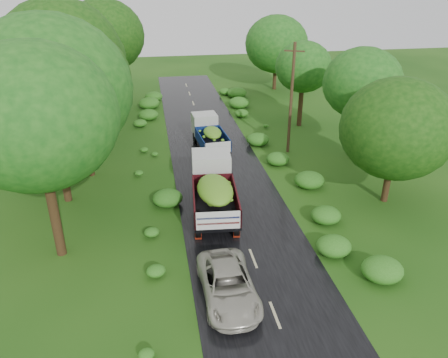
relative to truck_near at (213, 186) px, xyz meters
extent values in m
plane|color=#16430E|center=(1.23, -9.13, -1.61)|extent=(120.00, 120.00, 0.00)
cube|color=black|center=(1.23, -4.13, -1.60)|extent=(6.50, 80.00, 0.02)
cube|color=#BFB78C|center=(1.23, -9.13, -1.59)|extent=(0.12, 1.60, 0.00)
cube|color=#BFB78C|center=(1.23, -5.13, -1.59)|extent=(0.12, 1.60, 0.00)
cube|color=#BFB78C|center=(1.23, -1.13, -1.59)|extent=(0.12, 1.60, 0.00)
cube|color=#BFB78C|center=(1.23, 2.87, -1.59)|extent=(0.12, 1.60, 0.00)
cube|color=#BFB78C|center=(1.23, 6.87, -1.59)|extent=(0.12, 1.60, 0.00)
cube|color=#BFB78C|center=(1.23, 10.87, -1.59)|extent=(0.12, 1.60, 0.00)
cube|color=#BFB78C|center=(1.23, 14.87, -1.59)|extent=(0.12, 1.60, 0.00)
cube|color=#BFB78C|center=(1.23, 18.87, -1.59)|extent=(0.12, 1.60, 0.00)
cube|color=#BFB78C|center=(1.23, 22.87, -1.59)|extent=(0.12, 1.60, 0.00)
cube|color=#BFB78C|center=(1.23, 26.87, -1.59)|extent=(0.12, 1.60, 0.00)
cube|color=#BFB78C|center=(1.23, 30.87, -1.59)|extent=(0.12, 1.60, 0.00)
cube|color=black|center=(-0.03, -0.34, -0.92)|extent=(2.31, 6.09, 0.30)
cylinder|color=black|center=(-0.87, 1.91, -1.08)|extent=(0.38, 1.08, 1.06)
cylinder|color=black|center=(1.17, 1.74, -1.08)|extent=(0.38, 1.08, 1.06)
cylinder|color=black|center=(-1.16, -1.60, -1.08)|extent=(0.38, 1.08, 1.06)
cylinder|color=black|center=(0.88, -1.77, -1.08)|extent=(0.38, 1.08, 1.06)
cylinder|color=black|center=(-1.25, -2.68, -1.08)|extent=(0.38, 1.08, 1.06)
cylinder|color=black|center=(0.79, -2.85, -1.08)|extent=(0.38, 1.08, 1.06)
cube|color=maroon|center=(-1.28, -3.04, -1.31)|extent=(0.36, 0.07, 0.48)
cube|color=maroon|center=(0.76, -3.21, -1.31)|extent=(0.36, 0.07, 0.48)
cube|color=silver|center=(0.17, 2.04, 0.23)|extent=(2.50, 2.20, 2.01)
cube|color=black|center=(-0.12, -1.44, -0.69)|extent=(2.80, 4.74, 0.17)
cube|color=#490D13|center=(-1.29, -1.35, -0.10)|extent=(0.46, 4.54, 1.01)
cube|color=#490D13|center=(1.05, -1.54, -0.10)|extent=(0.46, 4.54, 1.01)
cube|color=#490D13|center=(0.06, 0.78, -0.10)|extent=(2.43, 0.29, 1.01)
cube|color=silver|center=(-0.30, -3.67, -0.10)|extent=(2.43, 0.29, 1.01)
ellipsoid|color=#4F8C19|center=(-0.12, -1.44, 0.53)|extent=(2.35, 3.98, 1.06)
cube|color=black|center=(1.14, 9.54, -1.04)|extent=(1.91, 5.06, 0.25)
cylinder|color=black|center=(0.15, 11.27, -1.17)|extent=(0.32, 0.90, 0.88)
cylinder|color=black|center=(1.85, 11.41, -1.17)|extent=(0.32, 0.90, 0.88)
cylinder|color=black|center=(0.38, 8.35, -1.17)|extent=(0.32, 0.90, 0.88)
cylinder|color=black|center=(2.08, 8.49, -1.17)|extent=(0.32, 0.90, 0.88)
cylinder|color=black|center=(0.45, 7.45, -1.17)|extent=(0.32, 0.90, 0.88)
cylinder|color=black|center=(2.16, 7.59, -1.17)|extent=(0.32, 0.90, 0.88)
cube|color=maroon|center=(0.48, 7.16, -1.36)|extent=(0.30, 0.06, 0.40)
cube|color=maroon|center=(2.18, 7.29, -1.36)|extent=(0.30, 0.06, 0.40)
cube|color=silver|center=(0.99, 11.52, -0.08)|extent=(2.07, 1.82, 1.67)
cube|color=black|center=(1.22, 8.62, -0.85)|extent=(2.32, 3.93, 0.14)
cube|color=navy|center=(0.24, 8.54, -0.36)|extent=(0.37, 3.78, 0.84)
cube|color=navy|center=(2.19, 8.70, -0.36)|extent=(0.37, 3.78, 0.84)
cube|color=navy|center=(1.07, 10.47, -0.36)|extent=(2.02, 0.23, 0.84)
cube|color=silver|center=(1.37, 6.77, -0.36)|extent=(2.02, 0.23, 0.84)
ellipsoid|color=#4F8C19|center=(1.22, 8.62, 0.17)|extent=(1.95, 3.30, 0.88)
imported|color=#AFAB9C|center=(-0.52, -7.72, -0.91)|extent=(2.33, 4.92, 1.36)
cylinder|color=#382616|center=(7.13, 8.09, 2.58)|extent=(0.30, 0.30, 8.38)
cube|color=#382616|center=(7.13, 8.09, 6.14)|extent=(1.38, 0.70, 0.10)
cylinder|color=black|center=(-8.27, -3.05, 2.51)|extent=(0.48, 0.48, 8.24)
ellipsoid|color=#11400C|center=(-8.27, -3.05, 5.64)|extent=(3.83, 3.83, 3.45)
cylinder|color=black|center=(-8.78, 2.79, 2.36)|extent=(0.47, 0.47, 7.95)
ellipsoid|color=#11400C|center=(-8.78, 2.79, 5.38)|extent=(4.30, 4.30, 3.87)
cylinder|color=black|center=(-7.71, 6.33, 2.27)|extent=(0.47, 0.47, 7.76)
ellipsoid|color=#11400C|center=(-7.71, 6.33, 5.21)|extent=(3.68, 3.68, 3.31)
cylinder|color=black|center=(-9.66, 12.85, 2.48)|extent=(0.48, 0.48, 8.19)
ellipsoid|color=#11400C|center=(-9.66, 12.85, 5.60)|extent=(4.28, 4.28, 3.86)
cylinder|color=black|center=(-8.80, 17.57, 1.86)|extent=(0.45, 0.45, 6.94)
ellipsoid|color=#11400C|center=(-8.80, 17.57, 4.49)|extent=(3.87, 3.87, 3.48)
cylinder|color=black|center=(-10.12, 21.34, 2.23)|extent=(0.46, 0.46, 7.67)
ellipsoid|color=#11400C|center=(-10.12, 21.34, 5.14)|extent=(3.78, 3.78, 3.40)
cylinder|color=black|center=(-7.46, 25.75, 2.23)|extent=(0.46, 0.46, 7.69)
ellipsoid|color=#11400C|center=(-7.46, 25.75, 5.16)|extent=(4.05, 4.05, 3.65)
cylinder|color=black|center=(10.67, -0.63, 1.08)|extent=(0.41, 0.41, 5.38)
ellipsoid|color=#145314|center=(10.67, -0.63, 3.12)|extent=(3.63, 3.63, 3.27)
cylinder|color=black|center=(11.65, 6.14, 1.64)|extent=(0.44, 0.44, 6.51)
ellipsoid|color=#145314|center=(11.65, 6.14, 4.11)|extent=(3.35, 3.35, 3.01)
cylinder|color=black|center=(10.05, 14.05, 1.42)|extent=(0.43, 0.43, 6.06)
ellipsoid|color=#145314|center=(10.05, 14.05, 3.72)|extent=(3.13, 3.13, 2.82)
cylinder|color=black|center=(11.39, 27.24, 1.35)|extent=(0.42, 0.42, 5.92)
ellipsoid|color=#145314|center=(11.39, 27.24, 3.59)|extent=(3.79, 3.79, 3.41)
camera|label=1|loc=(-3.25, -22.49, 11.54)|focal=35.00mm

